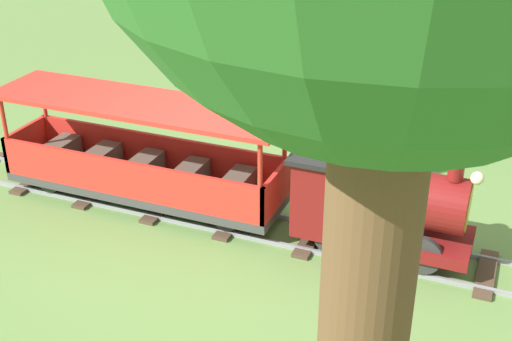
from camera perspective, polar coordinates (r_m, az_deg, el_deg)
ground_plane at (r=6.06m, az=-1.13°, el=-4.44°), size 60.00×60.00×0.00m
track at (r=6.07m, az=-1.75°, el=-4.17°), size 0.67×6.40×0.04m
locomotive at (r=5.52m, az=9.88°, el=-2.40°), size 0.63×1.45×0.99m
passenger_car at (r=6.26m, az=-9.37°, el=0.66°), size 0.73×2.70×0.97m
conductor_person at (r=6.33m, az=8.38°, el=6.32°), size 0.30×0.30×1.62m
fence_section at (r=10.02m, az=9.19°, el=11.08°), size 0.08×7.48×0.90m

